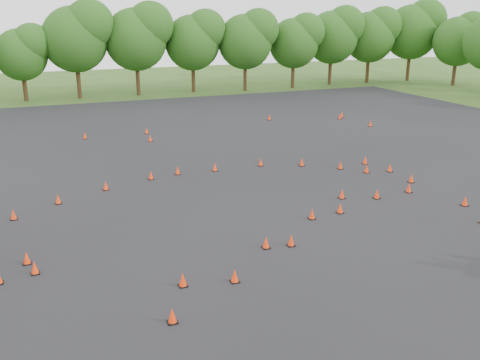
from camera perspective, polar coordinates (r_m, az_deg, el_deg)
The scene contains 4 objects.
ground at distance 22.01m, azimuth 3.92°, elevation -5.89°, with size 140.00×140.00×0.00m, color #2D5119.
asphalt_pad at distance 27.16m, azimuth -1.58°, elevation -1.23°, with size 62.00×62.00×0.00m, color black.
treeline at distance 55.20m, azimuth -8.92°, elevation 13.10°, with size 86.77×32.37×10.85m.
traffic_cones at distance 26.63m, azimuth -1.40°, elevation -1.10°, with size 36.35×33.21×0.45m.
Camera 1 is at (-8.93, -18.12, 8.72)m, focal length 40.00 mm.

